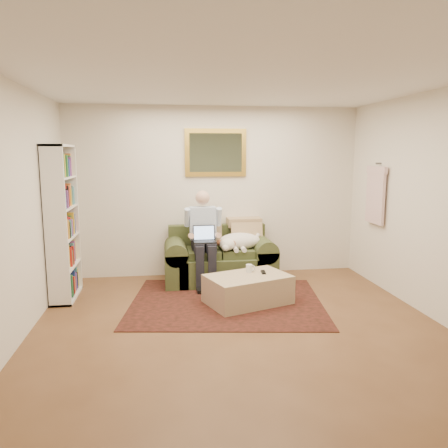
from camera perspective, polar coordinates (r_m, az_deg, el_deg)
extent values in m
cube|color=brown|center=(4.68, 2.64, -14.58)|extent=(4.50, 5.00, 0.01)
cube|color=white|center=(4.35, 2.90, 18.61)|extent=(4.50, 5.00, 0.01)
cube|color=silver|center=(6.78, -1.22, 4.23)|extent=(4.50, 0.01, 2.60)
cube|color=silver|center=(4.49, -26.74, 0.68)|extent=(0.01, 5.00, 2.60)
cube|color=black|center=(5.69, 0.31, -10.12)|extent=(2.67, 2.26, 0.01)
cube|color=#3B4625|center=(6.51, -0.57, -5.83)|extent=(1.23, 0.79, 0.40)
cube|color=#3B4625|center=(6.75, -0.95, -1.78)|extent=(1.48, 0.17, 0.41)
cube|color=#3B4625|center=(6.45, -6.29, -5.60)|extent=(0.32, 0.79, 0.82)
cube|color=#3B4625|center=(6.61, 5.01, -5.21)|extent=(0.32, 0.79, 0.82)
cube|color=#3B4625|center=(6.38, -2.68, -3.79)|extent=(0.46, 0.53, 0.11)
cube|color=#3B4625|center=(6.44, 1.62, -3.66)|extent=(0.46, 0.53, 0.11)
cube|color=black|center=(6.16, -2.53, -2.32)|extent=(0.31, 0.22, 0.02)
cube|color=black|center=(6.24, -2.64, -1.14)|extent=(0.31, 0.06, 0.22)
cube|color=#99BFF2|center=(6.24, -2.63, -1.15)|extent=(0.28, 0.04, 0.19)
cube|color=tan|center=(5.61, 3.14, -8.52)|extent=(1.17, 0.95, 0.37)
cylinder|color=white|center=(5.69, 3.30, -5.79)|extent=(0.08, 0.08, 0.10)
cube|color=black|center=(5.68, 5.15, -6.28)|extent=(0.06, 0.15, 0.02)
cube|color=gold|center=(6.74, -1.10, 9.30)|extent=(0.94, 0.04, 0.72)
cube|color=gray|center=(6.72, -1.08, 9.30)|extent=(0.80, 0.01, 0.58)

